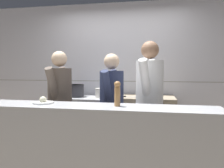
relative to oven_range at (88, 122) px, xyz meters
The scene contains 12 objects.
wall_back_tiled 1.07m from the oven_range, 38.37° to the left, with size 8.00×0.06×2.60m.
oven_range is the anchor object (origin of this frame).
prep_counter 1.00m from the oven_range, ahead, with size 0.96×0.65×0.92m.
pass_counter 1.54m from the oven_range, 71.20° to the right, with size 2.64×0.45×0.99m.
stock_pot 0.60m from the oven_range, behind, with size 0.32×0.32×0.21m.
sauce_pot 0.60m from the oven_range, ahead, with size 0.26×0.26×0.16m.
chefs_knife 0.88m from the oven_range, 10.27° to the right, with size 0.36×0.04×0.02m.
plated_dish_main 1.53m from the oven_range, 93.82° to the right, with size 0.23×0.23×0.08m.
pepper_mill 1.77m from the oven_range, 62.30° to the right, with size 0.07×0.07×0.26m.
chef_head_cook 0.95m from the oven_range, 101.07° to the right, with size 0.34×0.71×1.63m.
chef_sous 1.07m from the oven_range, 54.01° to the right, with size 0.35×0.70×1.59m.
chef_line 1.43m from the oven_range, 36.26° to the right, with size 0.43×0.76×1.74m.
Camera 1 is at (0.61, -2.52, 1.39)m, focal length 35.00 mm.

